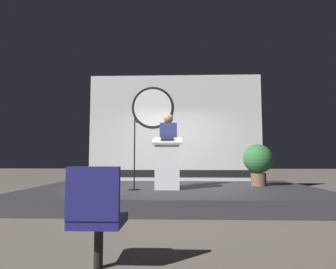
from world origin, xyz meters
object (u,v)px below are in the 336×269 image
(podium, at_px, (167,164))
(speaker_person, at_px, (168,149))
(microphone_stand, at_px, (135,164))
(potted_plant, at_px, (258,161))
(audience_chair_left, at_px, (97,212))

(podium, distance_m, speaker_person, 0.58)
(microphone_stand, xyz_separation_m, potted_plant, (2.87, 0.95, 0.06))
(podium, relative_size, microphone_stand, 0.73)
(podium, relative_size, potted_plant, 1.12)
(speaker_person, distance_m, microphone_stand, 0.97)
(speaker_person, relative_size, microphone_stand, 1.10)
(microphone_stand, height_order, potted_plant, microphone_stand)
(speaker_person, distance_m, audience_chair_left, 4.20)
(podium, xyz_separation_m, microphone_stand, (-0.69, -0.10, 0.00))
(potted_plant, height_order, audience_chair_left, potted_plant)
(podium, bearing_deg, potted_plant, 21.37)
(microphone_stand, bearing_deg, podium, 8.42)
(microphone_stand, distance_m, potted_plant, 3.02)
(speaker_person, xyz_separation_m, potted_plant, (2.17, 0.37, -0.27))
(podium, xyz_separation_m, speaker_person, (0.01, 0.48, 0.33))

